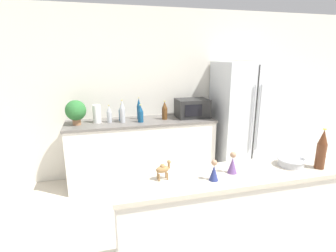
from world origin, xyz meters
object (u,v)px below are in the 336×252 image
Objects in this scene: paper_towel_roll at (97,114)px; wine_bottle at (322,150)px; refrigerator at (242,119)px; fruit_bowl at (291,162)px; potted_plant at (76,111)px; camel_figurine at (163,169)px; wise_man_figurine_blue at (233,164)px; back_bottle_1 at (141,114)px; back_bottle_0 at (121,113)px; microwave at (192,108)px; back_bottle_3 at (122,112)px; back_bottle_4 at (139,109)px; back_bottle_5 at (109,114)px; back_bottle_2 at (165,111)px; wise_man_figurine_crimson at (214,172)px.

paper_towel_roll is 2.76m from wine_bottle.
refrigerator is 2.08m from fruit_bowl.
fruit_bowl is (1.53, -2.06, -0.05)m from paper_towel_roll.
potted_plant is 2.90m from wine_bottle.
potted_plant is 2.35× the size of camel_figurine.
back_bottle_1 is at bearing 101.79° from wise_man_figurine_blue.
refrigerator is 7.11× the size of back_bottle_0.
microwave is 1.93× the size of back_bottle_0.
back_bottle_3 is 0.99× the size of back_bottle_4.
back_bottle_5 is (0.17, -0.02, -0.01)m from paper_towel_roll.
back_bottle_3 reaches higher than back_bottle_2.
paper_towel_roll is at bearing 168.55° from back_bottle_1.
back_bottle_0 is 1.00× the size of back_bottle_5.
wise_man_figurine_blue reaches higher than fruit_bowl.
back_bottle_0 is 0.99× the size of back_bottle_1.
paper_towel_roll is at bearing 177.33° from back_bottle_2.
wise_man_figurine_crimson is (-1.42, -2.04, 0.16)m from refrigerator.
wise_man_figurine_crimson is at bearing -158.18° from wise_man_figurine_blue.
wise_man_figurine_blue is (0.66, -2.10, -0.01)m from back_bottle_0.
back_bottle_5 is 1.72× the size of camel_figurine.
wise_man_figurine_blue is (0.03, -2.01, -0.02)m from back_bottle_2.
back_bottle_4 reaches higher than fruit_bowl.
microwave is 2.78× the size of wise_man_figurine_blue.
back_bottle_1 is 1.46× the size of wise_man_figurine_blue.
camel_figurine is (-1.07, 0.03, 0.05)m from fruit_bowl.
back_bottle_0 is 2.07m from camel_figurine.
wine_bottle reaches higher than wise_man_figurine_crimson.
potted_plant reaches higher than paper_towel_roll.
back_bottle_3 is (0.62, -0.03, -0.04)m from potted_plant.
refrigerator is at bearing 70.28° from fruit_bowl.
fruit_bowl is (0.93, -2.13, -0.08)m from back_bottle_4.
back_bottle_3 is 2.04× the size of wise_man_figurine_crimson.
back_bottle_3 is 0.98× the size of wine_bottle.
wine_bottle is (1.99, -2.11, 0.00)m from potted_plant.
back_bottle_4 is at bearing 116.58° from wine_bottle.
wise_man_figurine_crimson is (-0.19, -0.08, -0.01)m from wise_man_figurine_blue.
paper_towel_roll is 0.61m from back_bottle_1.
wine_bottle is 1.50× the size of fruit_bowl.
refrigerator is 2.49m from wise_man_figurine_crimson.
wine_bottle is 1.91× the size of wise_man_figurine_blue.
potted_plant is 1.33× the size of paper_towel_roll.
back_bottle_4 reaches higher than back_bottle_0.
camel_figurine is at bearing -132.60° from refrigerator.
back_bottle_3 reaches higher than wise_man_figurine_blue.
back_bottle_4 is 2.22m from wise_man_figurine_crimson.
potted_plant reaches higher than back_bottle_5.
refrigerator is at bearing -2.56° from back_bottle_2.
paper_towel_roll is 1.77× the size of camel_figurine.
fruit_bowl is (1.18, -1.98, -0.08)m from back_bottle_3.
paper_towel_roll is 1.16× the size of fruit_bowl.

